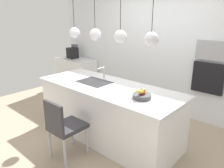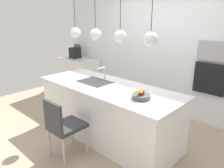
# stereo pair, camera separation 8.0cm
# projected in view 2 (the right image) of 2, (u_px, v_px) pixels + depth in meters

# --- Properties ---
(floor) EXTENTS (6.60, 6.60, 0.00)m
(floor) POSITION_uv_depth(u_px,v_px,m) (108.00, 135.00, 3.79)
(floor) COLOR tan
(floor) RESTS_ON ground
(back_wall) EXTENTS (6.00, 0.10, 2.60)m
(back_wall) POSITION_uv_depth(u_px,v_px,m) (163.00, 50.00, 4.53)
(back_wall) COLOR white
(back_wall) RESTS_ON ground
(kitchen_island) EXTENTS (2.49, 0.97, 0.90)m
(kitchen_island) POSITION_uv_depth(u_px,v_px,m) (108.00, 111.00, 3.65)
(kitchen_island) COLOR white
(kitchen_island) RESTS_ON ground
(sink_basin) EXTENTS (0.56, 0.40, 0.02)m
(sink_basin) POSITION_uv_depth(u_px,v_px,m) (95.00, 82.00, 3.72)
(sink_basin) COLOR #2D2D30
(sink_basin) RESTS_ON kitchen_island
(faucet) EXTENTS (0.02, 0.17, 0.22)m
(faucet) POSITION_uv_depth(u_px,v_px,m) (103.00, 71.00, 3.82)
(faucet) COLOR silver
(faucet) RESTS_ON kitchen_island
(fruit_bowl) EXTENTS (0.26, 0.27, 0.16)m
(fruit_bowl) POSITION_uv_depth(u_px,v_px,m) (141.00, 95.00, 2.96)
(fruit_bowl) COLOR #4C4C51
(fruit_bowl) RESTS_ON kitchen_island
(side_counter) EXTENTS (1.10, 0.60, 0.84)m
(side_counter) POSITION_uv_depth(u_px,v_px,m) (79.00, 74.00, 6.12)
(side_counter) COLOR white
(side_counter) RESTS_ON ground
(coffee_machine) EXTENTS (0.20, 0.35, 0.38)m
(coffee_machine) POSITION_uv_depth(u_px,v_px,m) (75.00, 52.00, 6.03)
(coffee_machine) COLOR black
(coffee_machine) RESTS_ON side_counter
(microwave) EXTENTS (0.54, 0.08, 0.34)m
(microwave) POSITION_uv_depth(u_px,v_px,m) (214.00, 51.00, 3.78)
(microwave) COLOR #9E9EA3
(microwave) RESTS_ON back_wall
(oven) EXTENTS (0.56, 0.08, 0.56)m
(oven) POSITION_uv_depth(u_px,v_px,m) (210.00, 79.00, 3.93)
(oven) COLOR black
(oven) RESTS_ON back_wall
(chair_near) EXTENTS (0.42, 0.48, 0.90)m
(chair_near) POSITION_uv_depth(u_px,v_px,m) (63.00, 125.00, 3.07)
(chair_near) COLOR #333338
(chair_near) RESTS_ON ground
(pendant_light_left) EXTENTS (0.19, 0.19, 0.79)m
(pendant_light_left) POSITION_uv_depth(u_px,v_px,m) (75.00, 33.00, 3.78)
(pendant_light_left) COLOR silver
(pendant_light_center_left) EXTENTS (0.19, 0.19, 0.79)m
(pendant_light_center_left) POSITION_uv_depth(u_px,v_px,m) (96.00, 34.00, 3.44)
(pendant_light_center_left) COLOR silver
(pendant_light_center_right) EXTENTS (0.19, 0.19, 0.79)m
(pendant_light_center_right) POSITION_uv_depth(u_px,v_px,m) (120.00, 37.00, 3.10)
(pendant_light_center_right) COLOR silver
(pendant_light_right) EXTENTS (0.19, 0.19, 0.79)m
(pendant_light_right) POSITION_uv_depth(u_px,v_px,m) (151.00, 39.00, 2.76)
(pendant_light_right) COLOR silver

